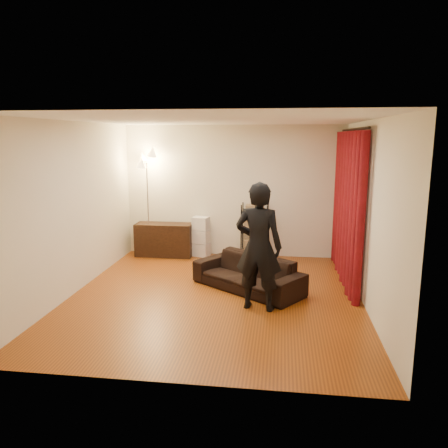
# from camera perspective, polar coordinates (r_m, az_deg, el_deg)

# --- Properties ---
(floor) EXTENTS (5.00, 5.00, 0.00)m
(floor) POSITION_cam_1_polar(r_m,az_deg,el_deg) (6.95, -1.16, -9.39)
(floor) COLOR #8B420F
(floor) RESTS_ON ground
(ceiling) EXTENTS (5.00, 5.00, 0.00)m
(ceiling) POSITION_cam_1_polar(r_m,az_deg,el_deg) (6.51, -1.26, 13.45)
(ceiling) COLOR white
(ceiling) RESTS_ON ground
(wall_back) EXTENTS (5.00, 0.00, 5.00)m
(wall_back) POSITION_cam_1_polar(r_m,az_deg,el_deg) (9.05, 1.21, 4.28)
(wall_back) COLOR beige
(wall_back) RESTS_ON ground
(wall_front) EXTENTS (5.00, 0.00, 5.00)m
(wall_front) POSITION_cam_1_polar(r_m,az_deg,el_deg) (4.20, -6.41, -4.06)
(wall_front) COLOR beige
(wall_front) RESTS_ON ground
(wall_left) EXTENTS (0.00, 5.00, 5.00)m
(wall_left) POSITION_cam_1_polar(r_m,az_deg,el_deg) (7.28, -19.00, 1.95)
(wall_left) COLOR beige
(wall_left) RESTS_ON ground
(wall_right) EXTENTS (0.00, 5.00, 5.00)m
(wall_right) POSITION_cam_1_polar(r_m,az_deg,el_deg) (6.64, 18.37, 1.13)
(wall_right) COLOR beige
(wall_right) RESTS_ON ground
(curtain_rod) EXTENTS (0.04, 2.65, 0.04)m
(curtain_rod) POSITION_cam_1_polar(r_m,az_deg,el_deg) (7.64, 16.63, 11.77)
(curtain_rod) COLOR black
(curtain_rod) RESTS_ON wall_right
(curtain) EXTENTS (0.22, 2.65, 2.55)m
(curtain) POSITION_cam_1_polar(r_m,az_deg,el_deg) (7.73, 15.94, 2.07)
(curtain) COLOR maroon
(curtain) RESTS_ON ground
(sofa) EXTENTS (1.95, 1.69, 0.55)m
(sofa) POSITION_cam_1_polar(r_m,az_deg,el_deg) (7.17, 3.12, -6.44)
(sofa) COLOR black
(sofa) RESTS_ON ground
(person) EXTENTS (0.75, 0.56, 1.85)m
(person) POSITION_cam_1_polar(r_m,az_deg,el_deg) (6.22, 4.54, -2.98)
(person) COLOR black
(person) RESTS_ON ground
(media_cabinet) EXTENTS (1.18, 0.44, 0.69)m
(media_cabinet) POSITION_cam_1_polar(r_m,az_deg,el_deg) (9.23, -7.81, -2.04)
(media_cabinet) COLOR black
(media_cabinet) RESTS_ON ground
(storage_boxes) EXTENTS (0.40, 0.35, 0.83)m
(storage_boxes) POSITION_cam_1_polar(r_m,az_deg,el_deg) (9.12, -3.04, -1.63)
(storage_boxes) COLOR silver
(storage_boxes) RESTS_ON ground
(wire_shelf) EXTENTS (0.52, 0.37, 1.14)m
(wire_shelf) POSITION_cam_1_polar(r_m,az_deg,el_deg) (8.90, 4.02, -0.96)
(wire_shelf) COLOR black
(wire_shelf) RESTS_ON ground
(floor_lamp) EXTENTS (0.50, 0.50, 2.17)m
(floor_lamp) POSITION_cam_1_polar(r_m,az_deg,el_deg) (9.18, -9.92, 2.53)
(floor_lamp) COLOR silver
(floor_lamp) RESTS_ON ground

